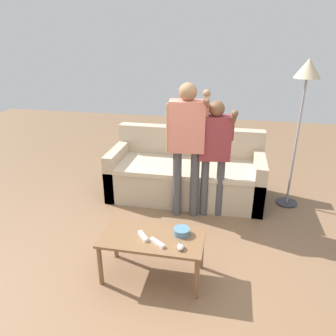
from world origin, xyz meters
TOP-DOWN VIEW (x-y plane):
  - ground_plane at (0.00, 0.00)m, footprint 12.00×12.00m
  - couch at (-0.01, 1.51)m, footprint 2.07×0.91m
  - coffee_table at (-0.07, -0.21)m, footprint 0.94×0.46m
  - snack_bowl at (0.18, -0.11)m, footprint 0.15×0.15m
  - game_remote_nunchuk at (0.21, -0.33)m, footprint 0.06×0.09m
  - floor_lamp at (1.37, 1.52)m, footprint 0.30×0.30m
  - player_center at (0.07, 0.97)m, footprint 0.50×0.32m
  - player_right at (0.39, 1.03)m, footprint 0.45×0.29m
  - game_remote_wand_near at (-0.15, -0.23)m, footprint 0.12×0.14m
  - game_remote_wand_far at (-0.00, -0.30)m, footprint 0.15×0.12m

SIDE VIEW (x-z plane):
  - ground_plane at x=0.00m, z-range 0.00..0.00m
  - couch at x=-0.01m, z-range -0.14..0.77m
  - coffee_table at x=-0.07m, z-range 0.16..0.59m
  - game_remote_wand_far at x=0.00m, z-range 0.43..0.46m
  - game_remote_wand_near at x=-0.15m, z-range 0.43..0.46m
  - game_remote_nunchuk at x=0.21m, z-range 0.43..0.48m
  - snack_bowl at x=0.18m, z-range 0.43..0.49m
  - player_right at x=0.39m, z-range 0.19..1.63m
  - player_center at x=0.07m, z-range 0.21..1.85m
  - floor_lamp at x=1.37m, z-range 0.66..2.53m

